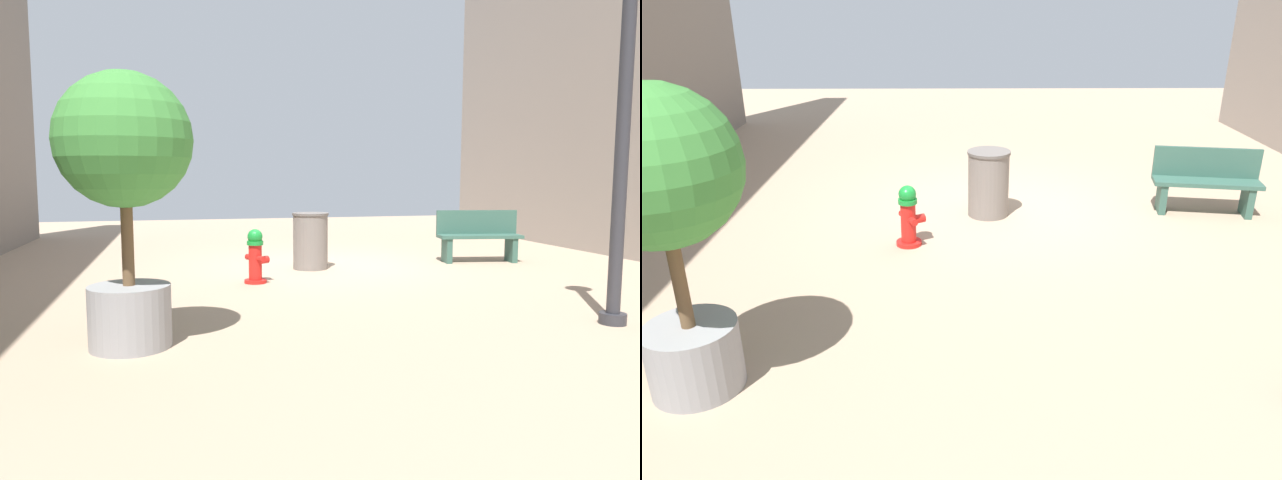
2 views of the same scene
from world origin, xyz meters
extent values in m
plane|color=tan|center=(0.00, 0.00, 0.00)|extent=(23.40, 23.40, 0.00)
cylinder|color=red|center=(1.32, 1.42, 0.03)|extent=(0.33, 0.33, 0.05)
cylinder|color=red|center=(1.32, 1.42, 0.31)|extent=(0.20, 0.20, 0.52)
cylinder|color=#198C33|center=(1.32, 1.42, 0.60)|extent=(0.25, 0.25, 0.06)
sphere|color=#198C33|center=(1.32, 1.42, 0.69)|extent=(0.23, 0.23, 0.23)
cylinder|color=red|center=(1.39, 1.29, 0.37)|extent=(0.14, 0.16, 0.09)
cylinder|color=red|center=(1.25, 1.55, 0.37)|extent=(0.14, 0.16, 0.09)
cylinder|color=red|center=(1.18, 1.34, 0.33)|extent=(0.18, 0.17, 0.11)
cube|color=#33594C|center=(-3.57, 0.38, 0.23)|extent=(0.16, 0.41, 0.45)
cube|color=#33594C|center=(-2.37, 0.18, 0.23)|extent=(0.16, 0.41, 0.45)
cube|color=#33594C|center=(-2.97, 0.28, 0.48)|extent=(1.57, 0.69, 0.06)
cube|color=#33594C|center=(-3.00, 0.10, 0.73)|extent=(1.51, 0.31, 0.44)
cylinder|color=gray|center=(2.88, 4.44, 0.29)|extent=(0.75, 0.75, 0.59)
cylinder|color=brown|center=(2.88, 4.44, 1.07)|extent=(0.11, 0.11, 0.96)
sphere|color=#3D8438|center=(2.88, 4.44, 1.92)|extent=(1.23, 1.23, 1.23)
cylinder|color=#2D2D33|center=(-2.11, 4.76, 0.06)|extent=(0.28, 0.28, 0.12)
cylinder|color=#2D2D33|center=(-2.11, 4.76, 1.88)|extent=(0.14, 0.14, 3.51)
cylinder|color=slate|center=(0.23, 0.30, 0.46)|extent=(0.59, 0.59, 0.92)
cylinder|color=#5B5551|center=(0.23, 0.30, 0.94)|extent=(0.62, 0.62, 0.04)
camera|label=1|loc=(2.43, 10.07, 1.60)|focal=33.10mm
camera|label=2|loc=(0.72, 8.69, 3.12)|focal=33.83mm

